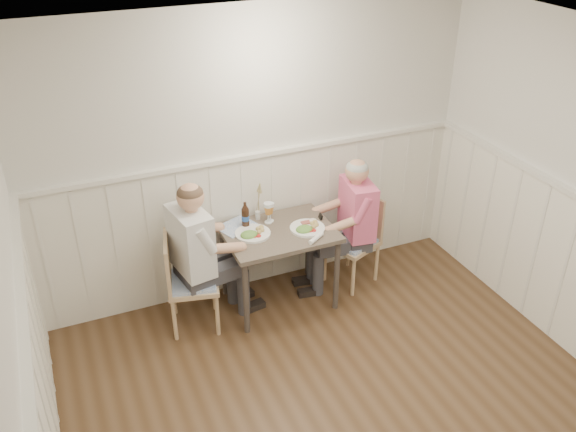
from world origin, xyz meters
The scene contains 15 objects.
room_shell centered at (0.00, 0.00, 1.52)m, with size 4.04×4.54×2.60m.
wainscot centered at (0.00, 0.69, 0.69)m, with size 4.00×4.49×1.34m.
dining_table centered at (0.05, 1.84, 0.65)m, with size 0.95×0.70×0.75m.
chair_right centered at (0.85, 1.89, 0.47)m, with size 0.53×0.53×0.87m.
chair_left centered at (-0.81, 1.83, 0.48)m, with size 0.50×0.50×0.88m.
man_in_pink centered at (0.78, 1.84, 0.55)m, with size 0.64×0.45×1.31m.
diner_cream centered at (-0.70, 1.83, 0.58)m, with size 0.69×0.49×1.38m.
plate_man centered at (0.27, 1.76, 0.77)m, with size 0.31×0.31×0.08m.
plate_diner centered at (-0.20, 1.86, 0.77)m, with size 0.31×0.31×0.08m.
beer_glass_a centered at (0.04, 2.02, 0.87)m, with size 0.07×0.07×0.18m.
beer_glass_b centered at (0.01, 2.01, 0.88)m, with size 0.08×0.08×0.19m.
beer_bottle centered at (-0.20, 2.01, 0.86)m, with size 0.07×0.07×0.24m.
rolled_napkin centered at (0.28, 1.57, 0.77)m, with size 0.18×0.13×0.04m.
grass_vase centered at (-0.05, 2.11, 0.91)m, with size 0.04×0.04×0.37m.
gingham_mat centered at (-0.27, 2.05, 0.75)m, with size 0.39×0.35×0.01m.
Camera 1 is at (-1.66, -2.36, 3.46)m, focal length 38.00 mm.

